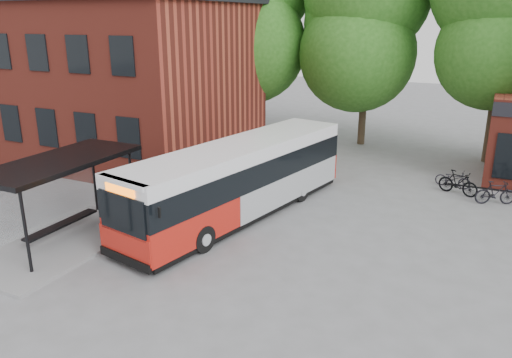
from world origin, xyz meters
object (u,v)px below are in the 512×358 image
at_px(bus_shelter, 65,200).
at_px(bicycle_1, 458,183).
at_px(bicycle_0, 453,179).
at_px(bicycle_3, 496,193).
at_px(city_bus, 240,180).

height_order(bus_shelter, bicycle_1, bus_shelter).
bearing_deg(bus_shelter, bicycle_0, 45.93).
height_order(bus_shelter, bicycle_0, bus_shelter).
height_order(bicycle_0, bicycle_3, bicycle_3).
bearing_deg(bicycle_3, bus_shelter, 105.07).
bearing_deg(bicycle_0, city_bus, 144.57).
distance_m(bicycle_1, bicycle_3, 1.61).
height_order(bus_shelter, bicycle_3, bus_shelter).
height_order(city_bus, bicycle_3, city_bus).
bearing_deg(bicycle_3, bicycle_0, 26.35).
distance_m(bicycle_0, bicycle_1, 0.97).
xyz_separation_m(city_bus, bicycle_0, (7.03, 7.14, -1.01)).
distance_m(bus_shelter, bicycle_1, 15.84).
distance_m(city_bus, bicycle_1, 9.65).
height_order(bicycle_0, bicycle_1, bicycle_1).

